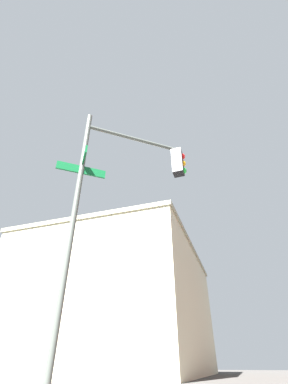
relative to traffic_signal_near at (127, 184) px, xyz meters
name	(u,v)px	position (x,y,z in m)	size (l,w,h in m)	color
traffic_signal_near	(127,184)	(0.00, 0.00, 0.00)	(2.58, 2.16, 6.42)	#474C47
building_stucco	(123,309)	(-10.56, 25.07, 1.68)	(17.37, 22.65, 12.36)	beige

